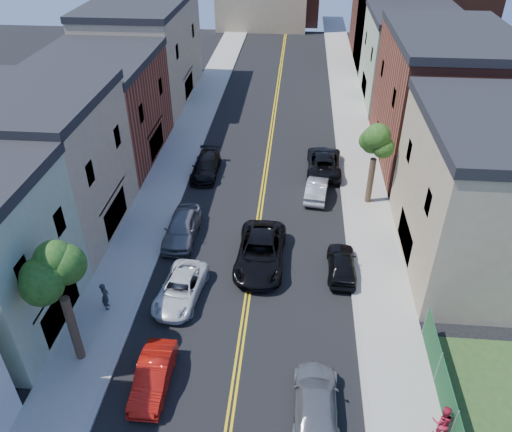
% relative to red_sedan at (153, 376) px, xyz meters
% --- Properties ---
extents(sidewalk_left, '(3.20, 100.00, 0.15)m').
position_rel_red_sedan_xyz_m(sidewalk_left, '(-4.10, 27.29, -0.62)').
color(sidewalk_left, gray).
rests_on(sidewalk_left, ground).
extents(sidewalk_right, '(3.20, 100.00, 0.15)m').
position_rel_red_sedan_xyz_m(sidewalk_right, '(11.70, 27.29, -0.62)').
color(sidewalk_right, gray).
rests_on(sidewalk_right, ground).
extents(curb_left, '(0.30, 100.00, 0.15)m').
position_rel_red_sedan_xyz_m(curb_left, '(-2.35, 27.29, -0.62)').
color(curb_left, gray).
rests_on(curb_left, ground).
extents(curb_right, '(0.30, 100.00, 0.15)m').
position_rel_red_sedan_xyz_m(curb_right, '(9.95, 27.29, -0.62)').
color(curb_right, gray).
rests_on(curb_right, ground).
extents(bldg_left_tan_near, '(9.00, 10.00, 9.00)m').
position_rel_red_sedan_xyz_m(bldg_left_tan_near, '(-10.20, 12.29, 3.81)').
color(bldg_left_tan_near, '#998466').
rests_on(bldg_left_tan_near, ground).
extents(bldg_left_brick, '(9.00, 12.00, 8.00)m').
position_rel_red_sedan_xyz_m(bldg_left_brick, '(-10.20, 23.29, 3.31)').
color(bldg_left_brick, brown).
rests_on(bldg_left_brick, ground).
extents(bldg_left_tan_far, '(9.00, 16.00, 9.50)m').
position_rel_red_sedan_xyz_m(bldg_left_tan_far, '(-10.20, 37.29, 4.06)').
color(bldg_left_tan_far, '#998466').
rests_on(bldg_left_tan_far, ground).
extents(bldg_right_tan, '(9.00, 12.00, 9.00)m').
position_rel_red_sedan_xyz_m(bldg_right_tan, '(17.80, 11.29, 3.81)').
color(bldg_right_tan, '#998466').
rests_on(bldg_right_tan, ground).
extents(bldg_right_brick, '(9.00, 14.00, 10.00)m').
position_rel_red_sedan_xyz_m(bldg_right_brick, '(17.80, 25.29, 4.31)').
color(bldg_right_brick, brown).
rests_on(bldg_right_brick, ground).
extents(bldg_right_palegrn, '(9.00, 12.00, 8.50)m').
position_rel_red_sedan_xyz_m(bldg_right_palegrn, '(17.80, 39.29, 3.56)').
color(bldg_right_palegrn, gray).
rests_on(bldg_right_palegrn, ground).
extents(church, '(16.20, 14.20, 22.60)m').
position_rel_red_sedan_xyz_m(church, '(20.13, 54.36, 6.55)').
color(church, '#4C2319').
rests_on(church, ground).
extents(tree_left_mid, '(5.20, 5.20, 9.29)m').
position_rel_red_sedan_xyz_m(tree_left_mid, '(-4.08, 1.30, 5.89)').
color(tree_left_mid, '#3D311E').
rests_on(tree_left_mid, sidewalk_left).
extents(tree_right_far, '(4.40, 4.40, 8.03)m').
position_rel_red_sedan_xyz_m(tree_right_far, '(11.72, 17.30, 5.07)').
color(tree_right_far, '#3D311E').
rests_on(tree_right_far, sidewalk_right).
extents(red_sedan, '(1.47, 4.20, 1.38)m').
position_rel_red_sedan_xyz_m(red_sedan, '(0.00, 0.00, 0.00)').
color(red_sedan, '#BA150C').
rests_on(red_sedan, ground).
extents(white_pickup, '(2.75, 5.07, 1.35)m').
position_rel_red_sedan_xyz_m(white_pickup, '(-0.00, 6.06, -0.02)').
color(white_pickup, silver).
rests_on(white_pickup, ground).
extents(grey_car_left, '(2.07, 5.03, 1.71)m').
position_rel_red_sedan_xyz_m(grey_car_left, '(-1.13, 11.76, 0.16)').
color(grey_car_left, '#5B5C63').
rests_on(grey_car_left, ground).
extents(black_car_left, '(2.02, 4.94, 1.43)m').
position_rel_red_sedan_xyz_m(black_car_left, '(-1.02, 20.54, 0.02)').
color(black_car_left, black).
rests_on(black_car_left, ground).
extents(grey_car_right, '(2.07, 4.99, 1.44)m').
position_rel_red_sedan_xyz_m(grey_car_right, '(7.60, -0.79, 0.03)').
color(grey_car_right, '#5C5E64').
rests_on(grey_car_right, ground).
extents(black_car_right, '(1.76, 4.25, 1.44)m').
position_rel_red_sedan_xyz_m(black_car_right, '(9.30, 9.05, 0.03)').
color(black_car_right, black).
rests_on(black_car_right, ground).
extents(silver_car_right, '(2.04, 4.54, 1.45)m').
position_rel_red_sedan_xyz_m(silver_car_right, '(7.93, 17.95, 0.03)').
color(silver_car_right, '#A2A3AA').
rests_on(silver_car_right, ground).
extents(dark_car_right_far, '(2.80, 5.93, 1.64)m').
position_rel_red_sedan_xyz_m(dark_car_right_far, '(8.55, 21.98, 0.13)').
color(dark_car_right_far, black).
rests_on(dark_car_right_far, ground).
extents(black_suv_lane, '(3.02, 6.33, 1.74)m').
position_rel_red_sedan_xyz_m(black_suv_lane, '(4.30, 9.56, 0.18)').
color(black_suv_lane, black).
rests_on(black_suv_lane, ground).
extents(pedestrian_left, '(0.56, 0.71, 1.72)m').
position_rel_red_sedan_xyz_m(pedestrian_left, '(-3.92, 4.77, 0.32)').
color(pedestrian_left, '#24232A').
rests_on(pedestrian_left, sidewalk_left).
extents(pedestrian_right, '(0.99, 0.84, 1.81)m').
position_rel_red_sedan_xyz_m(pedestrian_right, '(12.90, -1.50, 0.37)').
color(pedestrian_right, '#A71931').
rests_on(pedestrian_right, sidewalk_right).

